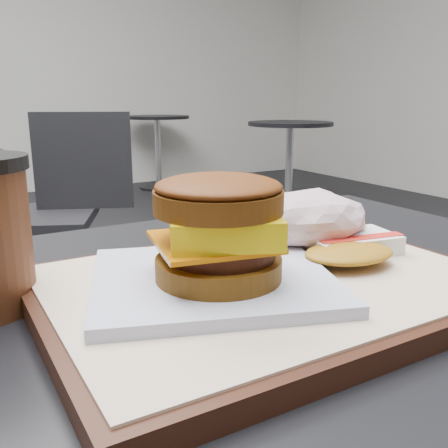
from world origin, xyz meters
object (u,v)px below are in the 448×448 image
hash_brown (349,247)px  neighbor_chair (56,204)px  serving_tray (267,287)px  crumpled_wrapper (308,219)px  breakfast_sandwich (217,241)px

hash_brown → neighbor_chair: bearing=87.3°
serving_tray → hash_brown: 0.10m
serving_tray → hash_brown: hash_brown is taller
neighbor_chair → hash_brown: bearing=-92.7°
serving_tray → neighbor_chair: neighbor_chair is taller
serving_tray → neighbor_chair: 1.78m
serving_tray → crumpled_wrapper: 0.11m
breakfast_sandwich → hash_brown: (0.15, 0.00, -0.03)m
crumpled_wrapper → neighbor_chair: bearing=86.9°
breakfast_sandwich → serving_tray: bearing=4.0°
serving_tray → hash_brown: (0.10, 0.00, 0.02)m
breakfast_sandwich → crumpled_wrapper: 0.15m
serving_tray → breakfast_sandwich: breakfast_sandwich is taller
hash_brown → neighbor_chair: size_ratio=0.14×
serving_tray → crumpled_wrapper: (0.09, 0.05, 0.04)m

